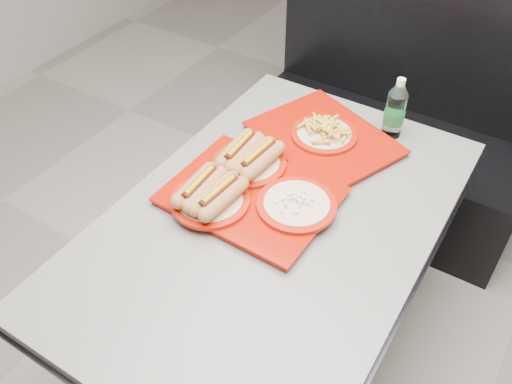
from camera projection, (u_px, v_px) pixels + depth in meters
The scene contains 6 objects.
ground at pixel (270, 348), 2.16m from camera, with size 6.00×6.00×0.00m, color gray.
diner_table at pixel (273, 252), 1.76m from camera, with size 0.92×1.42×0.75m.
booth_bench at pixel (390, 128), 2.56m from camera, with size 1.30×0.57×1.35m.
tray_near at pixel (246, 187), 1.68m from camera, with size 0.52×0.46×0.11m.
tray_far at pixel (324, 136), 1.90m from camera, with size 0.58×0.52×0.09m.
water_bottle at pixel (395, 111), 1.88m from camera, with size 0.07×0.07×0.23m.
Camera 1 is at (0.57, -1.01, 1.93)m, focal length 38.00 mm.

